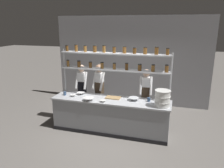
{
  "coord_description": "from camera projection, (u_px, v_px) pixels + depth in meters",
  "views": [
    {
      "loc": [
        1.6,
        -5.25,
        2.87
      ],
      "look_at": [
        -0.02,
        0.2,
        1.29
      ],
      "focal_mm": 35.0,
      "sensor_mm": 36.0,
      "label": 1
    }
  ],
  "objects": [
    {
      "name": "ground_plane",
      "position": [
        111.0,
        130.0,
        6.06
      ],
      "size": [
        40.0,
        40.0,
        0.0
      ],
      "primitive_type": "plane",
      "color": "slate"
    },
    {
      "name": "back_wall",
      "position": [
        130.0,
        61.0,
        7.89
      ],
      "size": [
        5.57,
        0.12,
        3.14
      ],
      "primitive_type": "cube",
      "color": "#939399",
      "rests_on": "ground_plane"
    },
    {
      "name": "prep_counter",
      "position": [
        111.0,
        115.0,
        5.93
      ],
      "size": [
        3.17,
        0.76,
        0.92
      ],
      "color": "gray",
      "rests_on": "ground_plane"
    },
    {
      "name": "spice_shelf_unit",
      "position": [
        115.0,
        63.0,
        5.86
      ],
      "size": [
        3.05,
        0.28,
        2.31
      ],
      "color": "#B7BABF",
      "rests_on": "ground_plane"
    },
    {
      "name": "chef_left",
      "position": [
        82.0,
        87.0,
        6.79
      ],
      "size": [
        0.36,
        0.29,
        1.66
      ],
      "rotation": [
        0.0,
        0.0,
        -0.01
      ],
      "color": "black",
      "rests_on": "ground_plane"
    },
    {
      "name": "chef_center",
      "position": [
        99.0,
        88.0,
        6.54
      ],
      "size": [
        0.42,
        0.35,
        1.72
      ],
      "rotation": [
        0.0,
        0.0,
        -0.31
      ],
      "color": "black",
      "rests_on": "ground_plane"
    },
    {
      "name": "chef_right",
      "position": [
        146.0,
        93.0,
        6.29
      ],
      "size": [
        0.38,
        0.3,
        1.63
      ],
      "rotation": [
        0.0,
        0.0,
        0.08
      ],
      "color": "black",
      "rests_on": "ground_plane"
    },
    {
      "name": "container_stack",
      "position": [
        162.0,
        98.0,
        5.24
      ],
      "size": [
        0.38,
        0.38,
        0.41
      ],
      "color": "white",
      "rests_on": "prep_counter"
    },
    {
      "name": "cutting_board",
      "position": [
        113.0,
        98.0,
        5.9
      ],
      "size": [
        0.4,
        0.26,
        0.02
      ],
      "color": "#A88456",
      "rests_on": "prep_counter"
    },
    {
      "name": "prep_bowl_near_left",
      "position": [
        89.0,
        99.0,
        5.71
      ],
      "size": [
        0.29,
        0.29,
        0.08
      ],
      "color": "white",
      "rests_on": "prep_counter"
    },
    {
      "name": "prep_bowl_center_front",
      "position": [
        73.0,
        95.0,
        6.05
      ],
      "size": [
        0.16,
        0.16,
        0.04
      ],
      "color": "white",
      "rests_on": "prep_counter"
    },
    {
      "name": "prep_bowl_center_back",
      "position": [
        81.0,
        93.0,
        6.2
      ],
      "size": [
        0.22,
        0.22,
        0.06
      ],
      "color": "white",
      "rests_on": "prep_counter"
    },
    {
      "name": "prep_bowl_near_right",
      "position": [
        103.0,
        101.0,
        5.61
      ],
      "size": [
        0.16,
        0.16,
        0.05
      ],
      "color": "silver",
      "rests_on": "prep_counter"
    },
    {
      "name": "prep_bowl_far_left",
      "position": [
        134.0,
        99.0,
        5.71
      ],
      "size": [
        0.28,
        0.28,
        0.08
      ],
      "color": "silver",
      "rests_on": "prep_counter"
    },
    {
      "name": "serving_cup_front",
      "position": [
        65.0,
        93.0,
        6.13
      ],
      "size": [
        0.08,
        0.08,
        0.1
      ],
      "color": "#334C70",
      "rests_on": "prep_counter"
    },
    {
      "name": "serving_cup_by_board",
      "position": [
        149.0,
        100.0,
        5.63
      ],
      "size": [
        0.08,
        0.08,
        0.1
      ],
      "color": "#334C70",
      "rests_on": "prep_counter"
    }
  ]
}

